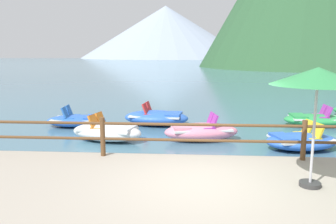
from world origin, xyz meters
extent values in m
plane|color=#477084|center=(0.00, 40.00, 0.00)|extent=(200.00, 200.00, 0.00)
cylinder|color=brown|center=(-2.38, 1.55, 0.88)|extent=(0.12, 0.12, 0.95)
cylinder|color=brown|center=(2.38, 1.55, 0.88)|extent=(0.12, 0.12, 0.95)
cylinder|color=brown|center=(0.00, 1.55, 1.21)|extent=(23.80, 0.07, 0.07)
cylinder|color=brown|center=(0.00, 1.55, 0.83)|extent=(23.80, 0.07, 0.07)
cylinder|color=#B2B2B7|center=(2.02, -0.10, 1.40)|extent=(0.05, 0.05, 2.00)
cone|color=#338E4C|center=(2.02, -0.10, 2.48)|extent=(1.70, 1.70, 0.32)
cylinder|color=#333333|center=(2.02, -0.10, 0.44)|extent=(0.40, 0.40, 0.08)
ellipsoid|color=white|center=(-3.02, 4.51, 0.29)|extent=(2.61, 1.72, 0.58)
cube|color=silver|center=(-3.02, 4.51, 0.39)|extent=(2.05, 1.39, 0.06)
cube|color=orange|center=(-3.25, 4.31, 0.46)|extent=(0.48, 0.48, 0.08)
cube|color=orange|center=(-3.43, 4.35, 0.68)|extent=(0.29, 0.44, 0.43)
cube|color=orange|center=(-3.14, 4.78, 0.46)|extent=(0.48, 0.48, 0.08)
cube|color=orange|center=(-3.32, 4.82, 0.68)|extent=(0.29, 0.44, 0.43)
cube|color=white|center=(-2.38, 4.36, 0.45)|extent=(0.71, 0.94, 0.12)
ellipsoid|color=green|center=(4.68, 7.44, 0.23)|extent=(2.48, 1.34, 0.45)
cube|color=silver|center=(4.68, 7.44, 0.31)|extent=(1.94, 1.10, 0.06)
cube|color=purple|center=(4.87, 7.71, 0.38)|extent=(0.40, 0.40, 0.08)
cube|color=purple|center=(5.05, 7.70, 0.60)|extent=(0.21, 0.40, 0.43)
cube|color=purple|center=(4.86, 7.18, 0.38)|extent=(0.40, 0.40, 0.08)
cube|color=purple|center=(5.04, 7.18, 0.60)|extent=(0.21, 0.40, 0.43)
cube|color=green|center=(4.00, 7.45, 0.37)|extent=(0.55, 0.93, 0.12)
ellipsoid|color=blue|center=(-1.66, 7.07, 0.30)|extent=(2.71, 1.66, 0.59)
cube|color=silver|center=(-1.66, 7.07, 0.40)|extent=(2.12, 1.35, 0.06)
cube|color=red|center=(-1.88, 6.82, 0.47)|extent=(0.44, 0.44, 0.08)
cube|color=red|center=(-2.06, 6.84, 0.69)|extent=(0.25, 0.42, 0.43)
cube|color=red|center=(-1.82, 7.37, 0.47)|extent=(0.44, 0.44, 0.08)
cube|color=red|center=(-2.00, 7.39, 0.69)|extent=(0.25, 0.42, 0.43)
cube|color=blue|center=(-0.95, 6.99, 0.46)|extent=(0.67, 1.02, 0.12)
ellipsoid|color=blue|center=(-4.77, 6.63, 0.22)|extent=(2.37, 1.42, 0.44)
cube|color=silver|center=(-4.77, 6.63, 0.30)|extent=(1.85, 1.16, 0.06)
cube|color=blue|center=(-4.93, 6.36, 0.37)|extent=(0.42, 0.42, 0.08)
cube|color=blue|center=(-5.11, 6.35, 0.59)|extent=(0.23, 0.41, 0.43)
cube|color=blue|center=(-4.96, 6.88, 0.37)|extent=(0.42, 0.42, 0.08)
cube|color=blue|center=(-5.14, 6.87, 0.59)|extent=(0.23, 0.41, 0.43)
cube|color=blue|center=(-4.14, 6.66, 0.36)|extent=(0.56, 0.93, 0.12)
ellipsoid|color=pink|center=(0.08, 4.77, 0.29)|extent=(2.64, 1.59, 0.58)
cube|color=silver|center=(0.08, 4.77, 0.39)|extent=(2.07, 1.29, 0.06)
cube|color=purple|center=(0.22, 5.03, 0.46)|extent=(0.47, 0.47, 0.08)
cube|color=purple|center=(0.40, 5.07, 0.68)|extent=(0.28, 0.43, 0.43)
cube|color=purple|center=(0.31, 4.59, 0.46)|extent=(0.47, 0.47, 0.08)
cube|color=purple|center=(0.49, 4.62, 0.68)|extent=(0.28, 0.43, 0.43)
cube|color=pink|center=(-0.58, 4.64, 0.45)|extent=(0.69, 0.88, 0.12)
ellipsoid|color=blue|center=(3.08, 3.93, 0.24)|extent=(2.48, 1.87, 0.48)
cube|color=silver|center=(3.08, 3.93, 0.32)|extent=(1.95, 1.51, 0.06)
cube|color=yellow|center=(3.17, 4.24, 0.39)|extent=(0.49, 0.49, 0.08)
cube|color=yellow|center=(3.35, 4.28, 0.61)|extent=(0.30, 0.44, 0.43)
cube|color=yellow|center=(3.31, 3.71, 0.39)|extent=(0.49, 0.49, 0.08)
cube|color=yellow|center=(3.48, 3.75, 0.61)|extent=(0.30, 0.44, 0.43)
cube|color=blue|center=(2.49, 3.78, 0.38)|extent=(0.71, 1.05, 0.12)
cone|color=#2D5633|center=(13.73, 68.26, 11.46)|extent=(23.36, 23.36, 22.92)
cone|color=#93A3B7|center=(-12.15, 147.32, 11.04)|extent=(72.83, 72.83, 22.08)
camera|label=1|loc=(-0.22, -6.53, 2.92)|focal=37.30mm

